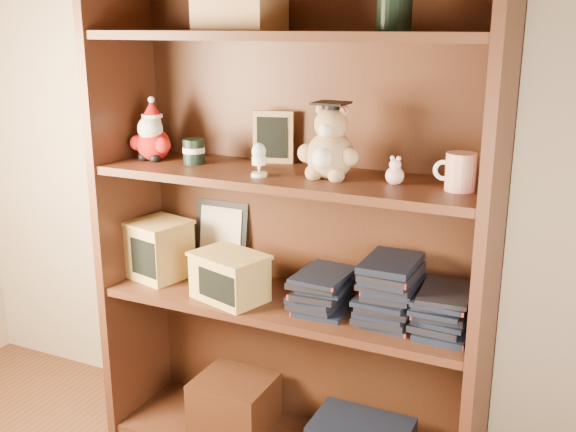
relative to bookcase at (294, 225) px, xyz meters
name	(u,v)px	position (x,y,z in m)	size (l,w,h in m)	color
bookcase	(294,225)	(0.00, 0.00, 0.00)	(1.20, 0.35, 1.60)	#462314
shelf_lower	(288,304)	(0.00, -0.05, -0.24)	(1.14, 0.33, 0.02)	#462314
shelf_upper	(288,177)	(0.00, -0.05, 0.16)	(1.14, 0.33, 0.02)	#462314
santa_plush	(152,136)	(-0.47, -0.06, 0.25)	(0.15, 0.11, 0.21)	#A50F0F
teachers_tin	(194,151)	(-0.32, -0.05, 0.21)	(0.07, 0.07, 0.08)	black
chalkboard_plaque	(273,138)	(-0.10, 0.06, 0.25)	(0.13, 0.08, 0.16)	#9E7547
egg_cup	(259,158)	(-0.05, -0.13, 0.22)	(0.05, 0.05, 0.10)	white
grad_teddy_bear	(330,149)	(0.13, -0.06, 0.25)	(0.18, 0.15, 0.22)	tan
pink_figurine	(395,173)	(0.32, -0.05, 0.20)	(0.05, 0.05, 0.08)	beige
teacher_mug	(460,172)	(0.49, -0.05, 0.22)	(0.11, 0.08, 0.10)	silver
certificate_frame	(222,237)	(-0.31, 0.09, -0.11)	(0.20, 0.05, 0.24)	black
treats_box	(159,249)	(-0.47, -0.05, -0.13)	(0.21, 0.21, 0.19)	tan
pencils_box	(230,276)	(-0.16, -0.12, -0.15)	(0.26, 0.22, 0.15)	tan
book_stack_left	(323,290)	(0.12, -0.05, -0.17)	(0.14, 0.20, 0.11)	black
book_stack_mid	(390,291)	(0.32, -0.05, -0.14)	(0.14, 0.20, 0.18)	black
book_stack_right	(444,308)	(0.48, -0.05, -0.16)	(0.14, 0.20, 0.13)	black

